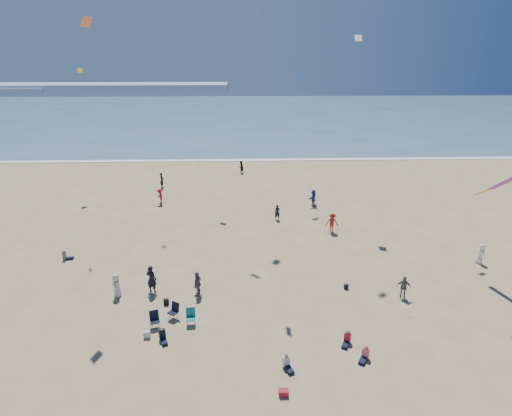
{
  "coord_description": "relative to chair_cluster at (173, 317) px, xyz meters",
  "views": [
    {
      "loc": [
        1.29,
        -12.82,
        14.51
      ],
      "look_at": [
        2.0,
        8.0,
        6.55
      ],
      "focal_mm": 28.0,
      "sensor_mm": 36.0,
      "label": 1
    }
  ],
  "objects": [
    {
      "name": "kites_aloft",
      "position": [
        12.29,
        6.25,
        14.75
      ],
      "size": [
        39.97,
        36.01,
        29.53
      ],
      "color": "white",
      "rests_on": "ground"
    },
    {
      "name": "headland_far",
      "position": [
        -57.16,
        163.49,
        1.1
      ],
      "size": [
        110.0,
        20.0,
        3.2
      ],
      "primitive_type": "cube",
      "color": "#7A8EA8",
      "rests_on": "ground"
    },
    {
      "name": "headland_near",
      "position": [
        -97.16,
        158.49,
        0.5
      ],
      "size": [
        40.0,
        14.0,
        2.0
      ],
      "primitive_type": "cube",
      "color": "#7A8EA8",
      "rests_on": "ground"
    },
    {
      "name": "standing_flyers",
      "position": [
        7.63,
        7.22,
        0.34
      ],
      "size": [
        29.83,
        45.3,
        1.92
      ],
      "color": "white",
      "rests_on": "ground"
    },
    {
      "name": "cooler",
      "position": [
        5.86,
        -5.41,
        -0.35
      ],
      "size": [
        0.45,
        0.3,
        0.3
      ],
      "primitive_type": "cube",
      "color": "#B91A30",
      "rests_on": "ground"
    },
    {
      "name": "black_backpack",
      "position": [
        -0.74,
        1.94,
        -0.31
      ],
      "size": [
        0.3,
        0.22,
        0.38
      ],
      "primitive_type": "cube",
      "color": "black",
      "rests_on": "ground"
    },
    {
      "name": "seated_group",
      "position": [
        3.25,
        -0.39,
        -0.08
      ],
      "size": [
        20.7,
        12.56,
        0.84
      ],
      "color": "silver",
      "rests_on": "ground"
    },
    {
      "name": "ocean",
      "position": [
        2.84,
        88.49,
        -0.47
      ],
      "size": [
        220.0,
        100.0,
        0.06
      ],
      "primitive_type": "cube",
      "color": "#476B84",
      "rests_on": "ground"
    },
    {
      "name": "chair_cluster",
      "position": [
        0.0,
        0.0,
        0.0
      ],
      "size": [
        2.7,
        1.59,
        1.0
      ],
      "color": "black",
      "rests_on": "ground"
    },
    {
      "name": "white_tote",
      "position": [
        -1.25,
        -1.16,
        -0.3
      ],
      "size": [
        0.35,
        0.2,
        0.4
      ],
      "primitive_type": "cube",
      "color": "silver",
      "rests_on": "ground"
    },
    {
      "name": "surf_line",
      "position": [
        2.84,
        38.49,
        -0.46
      ],
      "size": [
        220.0,
        1.2,
        0.08
      ],
      "primitive_type": "cube",
      "color": "white",
      "rests_on": "ground"
    },
    {
      "name": "navy_bag",
      "position": [
        10.9,
        3.34,
        -0.33
      ],
      "size": [
        0.28,
        0.18,
        0.34
      ],
      "primitive_type": "cube",
      "color": "black",
      "rests_on": "ground"
    }
  ]
}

